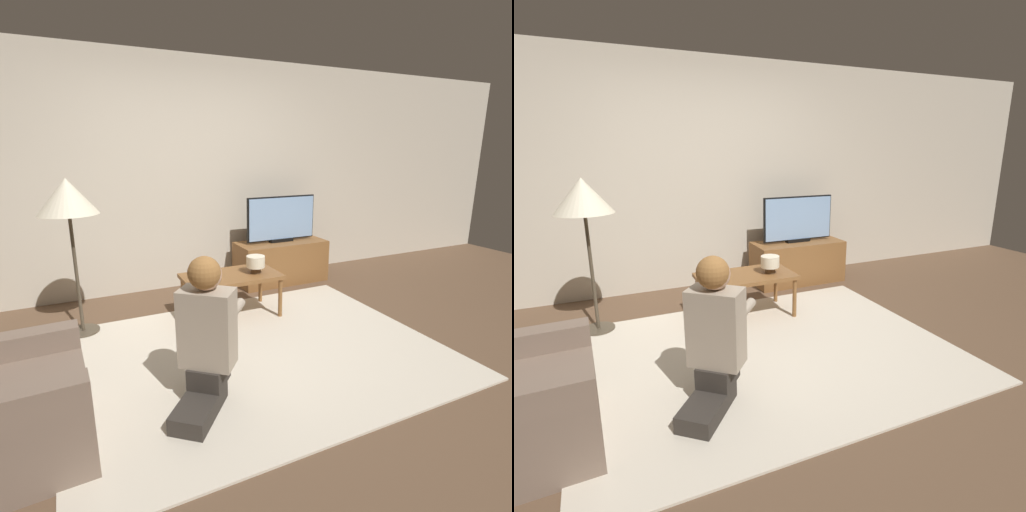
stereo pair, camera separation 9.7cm
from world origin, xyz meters
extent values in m
plane|color=brown|center=(0.00, 0.00, 0.00)|extent=(10.00, 10.00, 0.00)
cube|color=beige|center=(0.00, 1.93, 1.30)|extent=(10.00, 0.06, 2.60)
cube|color=beige|center=(0.00, 0.00, 0.01)|extent=(2.93, 2.24, 0.02)
cube|color=brown|center=(1.06, 1.54, 0.25)|extent=(1.10, 0.48, 0.51)
cube|color=black|center=(1.06, 1.54, 0.53)|extent=(0.30, 0.08, 0.04)
cube|color=black|center=(1.06, 1.55, 0.79)|extent=(0.90, 0.03, 0.53)
cube|color=#8CB2E0|center=(1.06, 1.54, 0.79)|extent=(0.87, 0.04, 0.50)
cube|color=brown|center=(0.09, 0.77, 0.42)|extent=(0.92, 0.52, 0.04)
cylinder|color=brown|center=(-0.33, 0.55, 0.20)|extent=(0.04, 0.04, 0.40)
cylinder|color=brown|center=(0.51, 0.55, 0.20)|extent=(0.04, 0.04, 0.40)
cylinder|color=brown|center=(-0.33, 0.99, 0.20)|extent=(0.04, 0.04, 0.40)
cylinder|color=brown|center=(0.51, 0.99, 0.20)|extent=(0.04, 0.04, 0.40)
cylinder|color=#4C4233|center=(-1.25, 1.02, 0.01)|extent=(0.28, 0.28, 0.03)
cylinder|color=#4C4233|center=(-1.25, 1.02, 0.68)|extent=(0.03, 0.03, 1.30)
cone|color=#EFE5C6|center=(-1.25, 1.02, 1.23)|extent=(0.49, 0.49, 0.30)
cube|color=#7A6656|center=(-1.67, -0.42, 0.21)|extent=(0.84, 0.83, 0.42)
cube|color=#7A6656|center=(-1.66, -0.75, 0.28)|extent=(0.81, 0.17, 0.56)
cube|color=#7A6656|center=(-1.69, -0.10, 0.28)|extent=(0.81, 0.17, 0.56)
cube|color=#332D28|center=(-0.66, -0.55, 0.07)|extent=(0.46, 0.49, 0.11)
cube|color=#332D28|center=(-0.55, -0.41, 0.20)|extent=(0.32, 0.33, 0.14)
cube|color=tan|center=(-0.55, -0.41, 0.52)|extent=(0.39, 0.37, 0.51)
sphere|color=#DBAD8E|center=(-0.55, -0.41, 0.87)|extent=(0.20, 0.20, 0.20)
sphere|color=#9E6B38|center=(-0.56, -0.43, 0.89)|extent=(0.20, 0.20, 0.20)
cube|color=black|center=(-0.31, -0.13, 0.54)|extent=(0.12, 0.11, 0.04)
cylinder|color=tan|center=(-0.31, -0.28, 0.54)|extent=(0.25, 0.28, 0.07)
cylinder|color=tan|center=(-0.47, -0.15, 0.54)|extent=(0.25, 0.28, 0.07)
cylinder|color=#4C3823|center=(0.33, 0.72, 0.47)|extent=(0.10, 0.10, 0.06)
cylinder|color=#EFE5C6|center=(0.33, 0.72, 0.55)|extent=(0.18, 0.18, 0.11)
camera|label=1|loc=(-1.27, -2.62, 1.61)|focal=28.00mm
camera|label=2|loc=(-1.18, -2.66, 1.61)|focal=28.00mm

